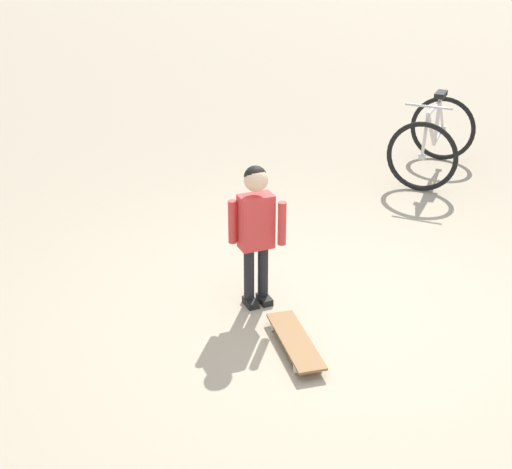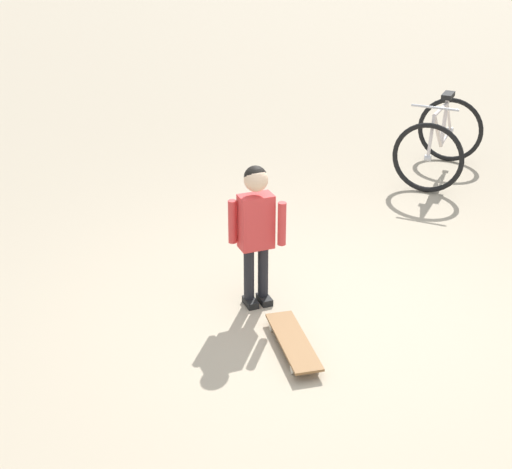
{
  "view_description": "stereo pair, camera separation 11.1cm",
  "coord_description": "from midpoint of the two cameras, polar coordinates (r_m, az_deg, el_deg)",
  "views": [
    {
      "loc": [
        -3.38,
        3.18,
        2.83
      ],
      "look_at": [
        0.53,
        0.27,
        0.55
      ],
      "focal_mm": 53.43,
      "sensor_mm": 36.0,
      "label": 1
    },
    {
      "loc": [
        -3.44,
        3.09,
        2.83
      ],
      "look_at": [
        0.53,
        0.27,
        0.55
      ],
      "focal_mm": 53.43,
      "sensor_mm": 36.0,
      "label": 2
    }
  ],
  "objects": [
    {
      "name": "ground_plane",
      "position": [
        5.43,
        6.19,
        -6.53
      ],
      "size": [
        50.0,
        50.0,
        0.0
      ],
      "primitive_type": "plane",
      "color": "tan"
    },
    {
      "name": "child_person",
      "position": [
        5.34,
        0.6,
        1.03
      ],
      "size": [
        0.29,
        0.32,
        1.06
      ],
      "color": "black",
      "rests_on": "ground"
    },
    {
      "name": "skateboard",
      "position": [
        5.08,
        3.44,
        -8.02
      ],
      "size": [
        0.75,
        0.44,
        0.07
      ],
      "color": "olive",
      "rests_on": "ground"
    },
    {
      "name": "bicycle_mid",
      "position": [
        8.16,
        13.98,
        6.82
      ],
      "size": [
        1.14,
        1.28,
        0.85
      ],
      "color": "black",
      "rests_on": "ground"
    }
  ]
}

